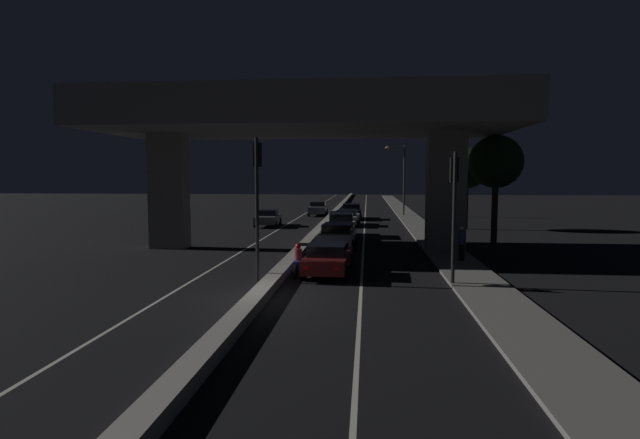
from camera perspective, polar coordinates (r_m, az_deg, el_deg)
ground_plane at (r=17.39m, az=-6.79°, el=-9.04°), size 200.00×200.00×0.00m
lane_line_left_inner at (r=52.13m, az=-2.32°, el=0.33°), size 0.12×126.00×0.00m
lane_line_right_inner at (r=51.66m, az=5.17°, el=0.27°), size 0.12×126.00×0.00m
median_divider at (r=51.77m, az=1.41°, el=0.50°), size 0.62×126.00×0.37m
sidewalk_right at (r=44.88m, az=10.88°, el=-0.43°), size 2.21×126.00×0.12m
elevated_overpass at (r=28.56m, az=-1.90°, el=11.38°), size 23.03×10.18×9.56m
traffic_light_left_of_median at (r=19.80m, az=-7.17°, el=3.98°), size 0.30×0.49×5.72m
traffic_light_right_of_median at (r=19.62m, az=15.07°, el=2.72°), size 0.30×0.49×5.12m
street_lamp at (r=53.13m, az=9.27°, el=5.13°), size 2.11×0.32×7.45m
car_dark_red_lead at (r=21.35m, az=0.98°, el=-4.41°), size 2.06×4.41×1.36m
car_white_second at (r=29.09m, az=2.07°, el=-1.79°), size 2.18×4.57×1.48m
car_white_third at (r=34.75m, az=2.49°, el=-0.57°), size 1.93×4.42×1.65m
car_white_fourth at (r=42.64m, az=3.11°, el=0.26°), size 2.18×4.66×1.35m
car_dark_blue_fifth at (r=49.18m, az=3.60°, el=0.96°), size 2.12×4.79×1.52m
car_grey_lead_oncoming at (r=42.23m, az=-5.96°, el=0.17°), size 2.05×4.34×1.37m
car_grey_second_oncoming at (r=53.58m, az=-0.23°, el=1.26°), size 2.00×4.53×1.45m
motorcycle_blue_filtering_near at (r=21.16m, az=-2.52°, el=-4.86°), size 0.33×1.97×1.38m
pedestrian_on_sidewalk at (r=25.09m, az=15.90°, el=-2.61°), size 0.32×0.32×1.69m
roadside_tree_kerbside_near at (r=31.96m, az=19.47°, el=6.16°), size 3.19×3.19×6.68m
roadside_tree_kerbside_mid at (r=41.15m, az=16.46°, el=5.58°), size 3.18×3.18×6.42m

